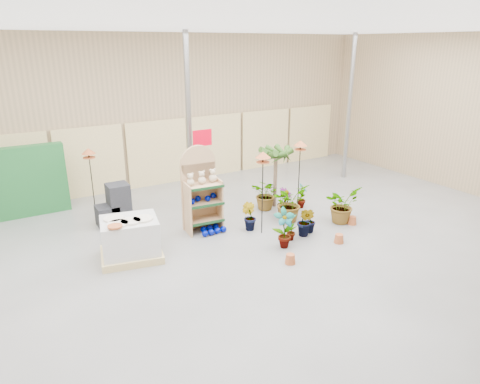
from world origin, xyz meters
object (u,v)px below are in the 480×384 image
object	(u,v)px
potted_plant_2	(289,203)
bird_table_front	(263,158)
display_shelf	(200,192)
pallet_stack	(130,239)

from	to	relation	value
potted_plant_2	bird_table_front	bearing A→B (deg)	-164.37
display_shelf	potted_plant_2	world-z (taller)	display_shelf
pallet_stack	bird_table_front	size ratio (longest dim) A/B	0.71
pallet_stack	potted_plant_2	size ratio (longest dim) A/B	1.46
display_shelf	pallet_stack	world-z (taller)	display_shelf
potted_plant_2	display_shelf	bearing A→B (deg)	161.69
pallet_stack	potted_plant_2	world-z (taller)	potted_plant_2
bird_table_front	potted_plant_2	distance (m)	1.69
potted_plant_2	pallet_stack	bearing A→B (deg)	178.86
pallet_stack	bird_table_front	xyz separation A→B (m)	(2.98, -0.36, 1.39)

